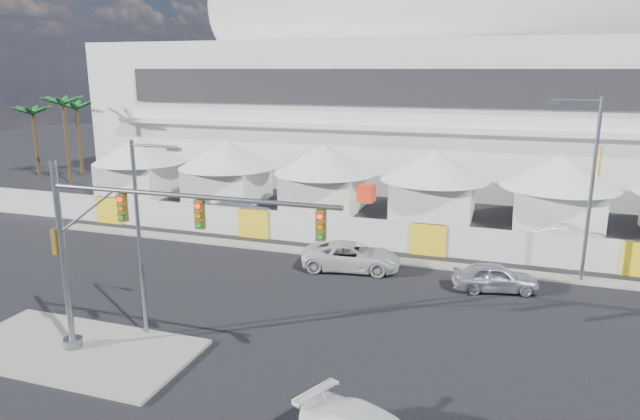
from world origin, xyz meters
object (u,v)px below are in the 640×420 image
(pickup_curb, at_px, (352,256))
(traffic_mast, at_px, (114,251))
(streetlight_curb, at_px, (588,178))
(boom_lift, at_px, (304,221))
(lot_car_c, at_px, (240,211))
(streetlight_median, at_px, (143,227))
(sedan_silver, at_px, (495,277))
(lot_car_a, at_px, (569,238))

(pickup_curb, relative_size, traffic_mast, 0.48)
(streetlight_curb, height_order, boom_lift, streetlight_curb)
(lot_car_c, relative_size, boom_lift, 0.69)
(lot_car_c, relative_size, streetlight_curb, 0.55)
(streetlight_curb, bearing_deg, streetlight_median, -144.00)
(pickup_curb, xyz_separation_m, streetlight_median, (-6.01, -11.11, 4.21))
(lot_car_c, bearing_deg, traffic_mast, -176.88)
(traffic_mast, bearing_deg, streetlight_curb, 40.40)
(sedan_silver, relative_size, streetlight_curb, 0.44)
(streetlight_median, xyz_separation_m, streetlight_curb, (18.31, 13.30, 0.81))
(lot_car_c, height_order, traffic_mast, traffic_mast)
(pickup_curb, bearing_deg, lot_car_c, 46.70)
(pickup_curb, xyz_separation_m, traffic_mast, (-5.82, -13.23, 3.80))
(sedan_silver, bearing_deg, boom_lift, 50.88)
(lot_car_a, bearing_deg, streetlight_curb, -171.05)
(lot_car_c, height_order, streetlight_curb, streetlight_curb)
(streetlight_median, bearing_deg, sedan_silver, 36.43)
(sedan_silver, bearing_deg, streetlight_median, 113.25)
(lot_car_a, bearing_deg, boom_lift, 108.33)
(streetlight_median, bearing_deg, lot_car_a, 46.71)
(pickup_curb, height_order, lot_car_a, pickup_curb)
(streetlight_curb, bearing_deg, pickup_curb, -169.91)
(lot_car_c, xyz_separation_m, traffic_mast, (5.26, -21.01, 3.79))
(streetlight_median, distance_m, boom_lift, 17.22)
(traffic_mast, xyz_separation_m, streetlight_curb, (18.12, 15.42, 1.22))
(lot_car_c, xyz_separation_m, streetlight_median, (5.08, -18.89, 4.20))
(sedan_silver, relative_size, pickup_curb, 0.77)
(lot_car_a, height_order, lot_car_c, lot_car_c)
(lot_car_a, height_order, boom_lift, boom_lift)
(sedan_silver, distance_m, boom_lift, 14.56)
(pickup_curb, relative_size, boom_lift, 0.71)
(sedan_silver, bearing_deg, pickup_curb, 71.57)
(boom_lift, bearing_deg, pickup_curb, -42.67)
(lot_car_a, height_order, streetlight_curb, streetlight_curb)
(pickup_curb, relative_size, lot_car_a, 1.27)
(streetlight_median, bearing_deg, streetlight_curb, 36.00)
(lot_car_a, bearing_deg, pickup_curb, 133.51)
(boom_lift, bearing_deg, sedan_silver, -20.48)
(lot_car_a, distance_m, streetlight_curb, 8.00)
(sedan_silver, distance_m, streetlight_curb, 7.24)
(traffic_mast, xyz_separation_m, boom_lift, (0.77, 18.86, -3.50))
(traffic_mast, height_order, streetlight_curb, streetlight_curb)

